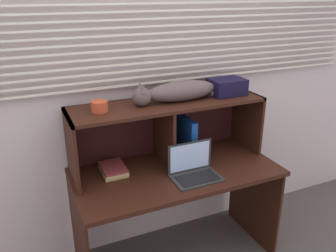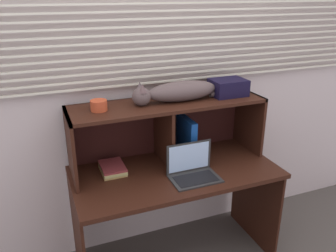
# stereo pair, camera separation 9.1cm
# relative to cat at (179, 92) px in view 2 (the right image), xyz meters

# --- Properties ---
(back_panel_with_blinds) EXTENTS (4.40, 0.08, 2.50)m
(back_panel_with_blinds) POSITION_rel_cat_xyz_m (-0.08, 0.23, 0.02)
(back_panel_with_blinds) COLOR beige
(back_panel_with_blinds) RESTS_ON ground
(desk) EXTENTS (1.36, 0.66, 0.74)m
(desk) POSITION_rel_cat_xyz_m (-0.08, -0.14, -0.65)
(desk) COLOR black
(desk) RESTS_ON ground
(hutch_shelf_unit) EXTENTS (1.31, 0.37, 0.43)m
(hutch_shelf_unit) POSITION_rel_cat_xyz_m (-0.08, 0.03, -0.19)
(hutch_shelf_unit) COLOR black
(hutch_shelf_unit) RESTS_ON desk
(cat) EXTENTS (0.82, 0.15, 0.15)m
(cat) POSITION_rel_cat_xyz_m (0.00, 0.00, 0.00)
(cat) COLOR #554545
(cat) RESTS_ON hutch_shelf_unit
(laptop) EXTENTS (0.31, 0.21, 0.22)m
(laptop) POSITION_rel_cat_xyz_m (-0.01, -0.26, -0.45)
(laptop) COLOR #2A2A2A
(laptop) RESTS_ON desk
(binder_upright) EXTENTS (0.05, 0.26, 0.31)m
(binder_upright) POSITION_rel_cat_xyz_m (0.06, 0.00, -0.35)
(binder_upright) COLOR #134499
(binder_upright) RESTS_ON desk
(book_stack) EXTENTS (0.15, 0.22, 0.05)m
(book_stack) POSITION_rel_cat_xyz_m (-0.47, -0.00, -0.47)
(book_stack) COLOR tan
(book_stack) RESTS_ON desk
(small_basket) EXTENTS (0.10, 0.10, 0.07)m
(small_basket) POSITION_rel_cat_xyz_m (-0.53, 0.00, -0.03)
(small_basket) COLOR #B64324
(small_basket) RESTS_ON hutch_shelf_unit
(storage_box) EXTENTS (0.24, 0.18, 0.11)m
(storage_box) POSITION_rel_cat_xyz_m (0.37, 0.00, -0.01)
(storage_box) COLOR black
(storage_box) RESTS_ON hutch_shelf_unit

